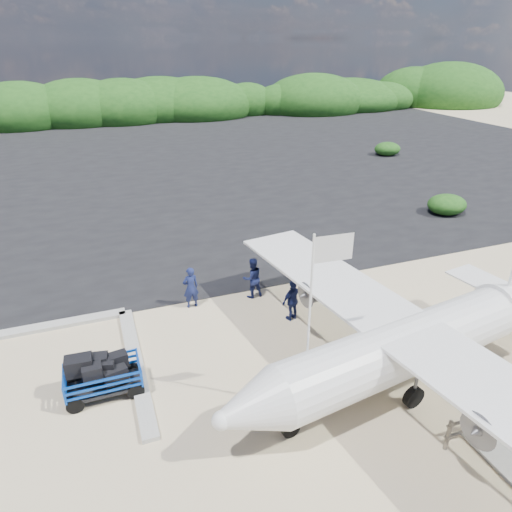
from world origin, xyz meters
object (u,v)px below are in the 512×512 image
(signboard, at_px, (326,387))
(crew_c, at_px, (293,300))
(crew_a, at_px, (191,287))
(aircraft_large, at_px, (393,172))
(baggage_cart, at_px, (106,394))
(flagpole, at_px, (304,405))
(crew_b, at_px, (252,278))

(signboard, distance_m, crew_c, 4.12)
(crew_a, height_order, aircraft_large, aircraft_large)
(baggage_cart, bearing_deg, aircraft_large, 38.03)
(aircraft_large, bearing_deg, crew_c, 36.80)
(crew_c, distance_m, aircraft_large, 24.32)
(crew_a, height_order, crew_c, crew_a)
(signboard, bearing_deg, crew_a, 112.78)
(baggage_cart, relative_size, crew_c, 1.44)
(crew_a, xyz_separation_m, crew_c, (3.55, -2.31, -0.04))
(signboard, xyz_separation_m, crew_c, (0.60, 3.98, 0.86))
(flagpole, bearing_deg, aircraft_large, 49.21)
(crew_a, relative_size, aircraft_large, 0.11)
(aircraft_large, bearing_deg, baggage_cart, 29.63)
(signboard, height_order, crew_c, crew_c)
(signboard, relative_size, crew_a, 0.99)
(crew_b, relative_size, aircraft_large, 0.11)
(baggage_cart, distance_m, crew_a, 5.66)
(baggage_cart, xyz_separation_m, crew_c, (7.28, 1.85, 0.86))
(crew_c, bearing_deg, flagpole, 54.46)
(crew_a, relative_size, crew_b, 1.00)
(signboard, distance_m, crew_b, 6.28)
(flagpole, distance_m, aircraft_large, 28.70)
(aircraft_large, bearing_deg, flagpole, 40.79)
(signboard, bearing_deg, flagpole, -156.49)
(baggage_cart, distance_m, signboard, 7.01)
(flagpole, relative_size, aircraft_large, 0.36)
(crew_b, xyz_separation_m, crew_c, (0.89, -2.22, -0.04))
(baggage_cart, height_order, signboard, signboard)
(crew_b, bearing_deg, crew_a, -7.40)
(signboard, height_order, aircraft_large, aircraft_large)
(signboard, relative_size, aircraft_large, 0.11)
(crew_a, distance_m, crew_b, 2.66)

